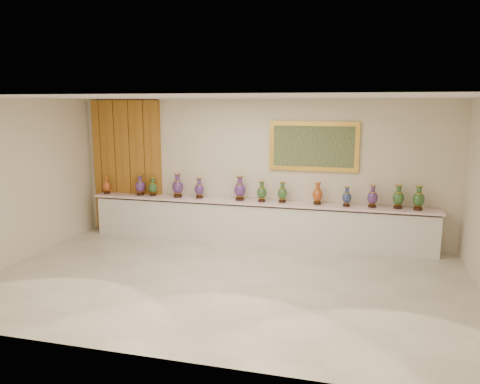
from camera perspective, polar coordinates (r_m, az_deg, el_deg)
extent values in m
plane|color=beige|center=(7.90, -1.66, -10.80)|extent=(8.00, 8.00, 0.00)
plane|color=beige|center=(9.88, 2.35, 2.57)|extent=(8.00, 0.00, 8.00)
plane|color=beige|center=(9.41, -25.80, 1.10)|extent=(0.00, 5.00, 5.00)
plane|color=white|center=(7.35, -1.79, 11.51)|extent=(8.00, 8.00, 0.00)
cube|color=#AD7025|center=(10.87, -13.55, 3.03)|extent=(1.64, 0.14, 2.95)
cube|color=gold|center=(9.60, 8.96, 5.52)|extent=(1.80, 0.06, 1.00)
cube|color=#1E361B|center=(9.57, 8.94, 5.50)|extent=(1.62, 0.02, 0.82)
cube|color=white|center=(9.87, 2.02, -3.92)|extent=(7.20, 0.42, 0.81)
cube|color=#FDD5D7|center=(9.75, 2.01, -1.27)|extent=(7.28, 0.48, 0.05)
cylinder|color=black|center=(10.97, -15.91, -0.09)|extent=(0.14, 0.14, 0.04)
cone|color=gold|center=(10.96, -15.92, 0.13)|extent=(0.12, 0.12, 0.03)
ellipsoid|color=maroon|center=(10.94, -15.95, 0.70)|extent=(0.24, 0.24, 0.23)
cylinder|color=gold|center=(10.92, -15.98, 1.20)|extent=(0.13, 0.13, 0.01)
cylinder|color=maroon|center=(10.92, -15.99, 1.46)|extent=(0.07, 0.07, 0.08)
cone|color=maroon|center=(10.91, -16.01, 1.76)|extent=(0.13, 0.13, 0.03)
cylinder|color=gold|center=(10.91, -16.01, 1.84)|extent=(0.13, 0.13, 0.01)
cylinder|color=black|center=(10.61, -12.04, -0.25)|extent=(0.16, 0.16, 0.05)
cone|color=gold|center=(10.60, -12.05, 0.01)|extent=(0.14, 0.14, 0.03)
ellipsoid|color=#261144|center=(10.58, -12.07, 0.69)|extent=(0.28, 0.28, 0.27)
cylinder|color=gold|center=(10.56, -12.10, 1.29)|extent=(0.15, 0.15, 0.01)
cylinder|color=#261144|center=(10.55, -12.11, 1.61)|extent=(0.09, 0.09, 0.10)
cone|color=#261144|center=(10.54, -12.12, 1.96)|extent=(0.15, 0.15, 0.04)
cylinder|color=gold|center=(10.54, -12.13, 2.06)|extent=(0.15, 0.15, 0.01)
cylinder|color=black|center=(10.50, -10.54, -0.33)|extent=(0.15, 0.15, 0.04)
cone|color=gold|center=(10.49, -10.55, -0.09)|extent=(0.13, 0.13, 0.03)
ellipsoid|color=black|center=(10.47, -10.57, 0.52)|extent=(0.22, 0.22, 0.24)
cylinder|color=gold|center=(10.45, -10.59, 1.07)|extent=(0.13, 0.13, 0.01)
cylinder|color=black|center=(10.44, -10.60, 1.35)|extent=(0.08, 0.08, 0.09)
cone|color=black|center=(10.43, -10.61, 1.67)|extent=(0.13, 0.13, 0.03)
cylinder|color=gold|center=(10.43, -10.62, 1.76)|extent=(0.13, 0.13, 0.01)
cylinder|color=black|center=(10.25, -7.57, -0.47)|extent=(0.18, 0.18, 0.05)
cone|color=gold|center=(10.24, -7.58, -0.16)|extent=(0.16, 0.16, 0.03)
ellipsoid|color=#261144|center=(10.22, -7.60, 0.63)|extent=(0.26, 0.26, 0.30)
cylinder|color=gold|center=(10.20, -7.62, 1.34)|extent=(0.16, 0.16, 0.01)
cylinder|color=#261144|center=(10.19, -7.63, 1.70)|extent=(0.10, 0.10, 0.11)
cone|color=#261144|center=(10.17, -7.64, 2.11)|extent=(0.16, 0.16, 0.04)
cylinder|color=gold|center=(10.17, -7.64, 2.23)|extent=(0.17, 0.17, 0.01)
cylinder|color=black|center=(10.10, -4.97, -0.61)|extent=(0.16, 0.16, 0.04)
cone|color=gold|center=(10.09, -4.97, -0.34)|extent=(0.14, 0.14, 0.03)
ellipsoid|color=#261144|center=(10.07, -4.98, 0.34)|extent=(0.23, 0.23, 0.26)
cylinder|color=gold|center=(10.05, -4.99, 0.95)|extent=(0.14, 0.14, 0.01)
cylinder|color=#261144|center=(10.04, -5.00, 1.26)|extent=(0.08, 0.08, 0.09)
cone|color=#261144|center=(10.03, -5.00, 1.62)|extent=(0.14, 0.14, 0.03)
cylinder|color=gold|center=(10.03, -5.00, 1.71)|extent=(0.14, 0.14, 0.01)
cylinder|color=black|center=(9.83, -0.02, -0.86)|extent=(0.18, 0.18, 0.05)
cone|color=gold|center=(9.82, -0.02, -0.54)|extent=(0.16, 0.16, 0.03)
ellipsoid|color=#261144|center=(9.79, -0.02, 0.29)|extent=(0.32, 0.32, 0.30)
cylinder|color=gold|center=(9.77, -0.02, 1.02)|extent=(0.16, 0.16, 0.01)
cylinder|color=#261144|center=(9.76, -0.02, 1.40)|extent=(0.10, 0.10, 0.11)
cone|color=#261144|center=(9.75, -0.02, 1.83)|extent=(0.16, 0.16, 0.04)
cylinder|color=gold|center=(9.74, -0.02, 1.95)|extent=(0.17, 0.17, 0.01)
cylinder|color=black|center=(9.70, 2.66, -1.06)|extent=(0.15, 0.15, 0.04)
cone|color=gold|center=(9.69, 2.66, -0.79)|extent=(0.13, 0.13, 0.03)
ellipsoid|color=black|center=(9.66, 2.67, -0.09)|extent=(0.20, 0.20, 0.25)
cylinder|color=gold|center=(9.64, 2.68, 0.53)|extent=(0.14, 0.14, 0.01)
cylinder|color=black|center=(9.63, 2.68, 0.86)|extent=(0.08, 0.08, 0.09)
cone|color=black|center=(9.62, 2.68, 1.22)|extent=(0.14, 0.14, 0.03)
cylinder|color=gold|center=(9.62, 2.68, 1.32)|extent=(0.14, 0.14, 0.01)
cylinder|color=black|center=(9.66, 5.17, -1.14)|extent=(0.15, 0.15, 0.04)
cone|color=gold|center=(9.65, 5.18, -0.87)|extent=(0.13, 0.13, 0.03)
ellipsoid|color=black|center=(9.62, 5.19, -0.18)|extent=(0.23, 0.23, 0.25)
cylinder|color=gold|center=(9.60, 5.20, 0.43)|extent=(0.14, 0.14, 0.01)
cylinder|color=black|center=(9.59, 5.20, 0.75)|extent=(0.08, 0.08, 0.09)
cone|color=black|center=(9.58, 5.21, 1.11)|extent=(0.14, 0.14, 0.03)
cylinder|color=gold|center=(9.58, 5.21, 1.21)|extent=(0.14, 0.14, 0.01)
cylinder|color=black|center=(9.56, 9.39, -1.35)|extent=(0.16, 0.16, 0.04)
cone|color=gold|center=(9.55, 9.40, -1.07)|extent=(0.14, 0.14, 0.03)
ellipsoid|color=maroon|center=(9.53, 9.43, -0.34)|extent=(0.25, 0.25, 0.26)
cylinder|color=gold|center=(9.51, 9.45, 0.31)|extent=(0.14, 0.14, 0.01)
cylinder|color=maroon|center=(9.50, 9.46, 0.65)|extent=(0.08, 0.08, 0.09)
cone|color=maroon|center=(9.49, 9.47, 1.03)|extent=(0.14, 0.14, 0.03)
cylinder|color=gold|center=(9.49, 9.47, 1.14)|extent=(0.15, 0.15, 0.01)
cylinder|color=black|center=(9.49, 12.85, -1.59)|extent=(0.14, 0.14, 0.04)
cone|color=gold|center=(9.48, 12.86, -1.33)|extent=(0.12, 0.12, 0.03)
ellipsoid|color=#0B1743|center=(9.46, 12.88, -0.68)|extent=(0.19, 0.19, 0.23)
cylinder|color=gold|center=(9.44, 12.91, -0.10)|extent=(0.13, 0.13, 0.01)
cylinder|color=#0B1743|center=(9.43, 12.92, 0.20)|extent=(0.07, 0.07, 0.08)
cone|color=#0B1743|center=(9.42, 12.94, 0.53)|extent=(0.13, 0.13, 0.03)
cylinder|color=gold|center=(9.42, 12.94, 0.63)|extent=(0.13, 0.13, 0.01)
cylinder|color=black|center=(9.52, 15.79, -1.67)|extent=(0.16, 0.16, 0.04)
cone|color=gold|center=(9.51, 15.81, -1.39)|extent=(0.14, 0.14, 0.03)
ellipsoid|color=#261144|center=(9.49, 15.85, -0.66)|extent=(0.26, 0.26, 0.26)
cylinder|color=gold|center=(9.47, 15.88, -0.02)|extent=(0.14, 0.14, 0.01)
cylinder|color=#261144|center=(9.46, 15.90, 0.32)|extent=(0.08, 0.08, 0.09)
cone|color=#261144|center=(9.45, 15.92, 0.70)|extent=(0.14, 0.14, 0.03)
cylinder|color=gold|center=(9.44, 15.92, 0.80)|extent=(0.15, 0.15, 0.01)
cylinder|color=black|center=(9.57, 18.68, -1.77)|extent=(0.17, 0.17, 0.05)
cone|color=gold|center=(9.56, 18.70, -1.47)|extent=(0.14, 0.14, 0.03)
ellipsoid|color=black|center=(9.53, 18.75, -0.71)|extent=(0.28, 0.28, 0.27)
cylinder|color=gold|center=(9.51, 18.79, -0.03)|extent=(0.15, 0.15, 0.01)
cylinder|color=black|center=(9.50, 18.81, 0.32)|extent=(0.09, 0.09, 0.10)
cone|color=black|center=(9.49, 18.83, 0.72)|extent=(0.15, 0.15, 0.04)
cylinder|color=gold|center=(9.49, 18.84, 0.82)|extent=(0.15, 0.15, 0.01)
cylinder|color=black|center=(9.56, 20.86, -1.92)|extent=(0.17, 0.17, 0.05)
cone|color=gold|center=(9.55, 20.88, -1.62)|extent=(0.15, 0.15, 0.03)
ellipsoid|color=black|center=(9.52, 20.94, -0.84)|extent=(0.28, 0.28, 0.28)
cylinder|color=gold|center=(9.50, 20.98, -0.15)|extent=(0.15, 0.15, 0.01)
cylinder|color=black|center=(9.49, 21.01, 0.21)|extent=(0.09, 0.09, 0.10)
cone|color=black|center=(9.48, 21.04, 0.62)|extent=(0.15, 0.15, 0.04)
cylinder|color=gold|center=(9.47, 21.04, 0.72)|extent=(0.16, 0.16, 0.01)
cube|color=white|center=(9.84, -2.82, -1.01)|extent=(0.10, 0.06, 0.00)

